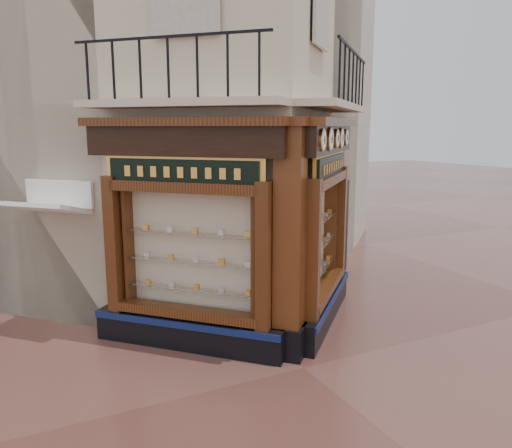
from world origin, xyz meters
TOP-DOWN VIEW (x-y plane):
  - ground at (0.00, 0.00)m, footprint 80.00×80.00m
  - main_building at (0.00, 6.16)m, footprint 11.31×11.31m
  - neighbour_left at (-2.47, 8.63)m, footprint 11.31×11.31m
  - neighbour_right at (2.47, 8.63)m, footprint 11.31×11.31m
  - shopfront_left at (-1.41, 1.57)m, footprint 2.86×2.86m
  - shopfront_right at (1.41, 1.57)m, footprint 2.86×2.86m
  - corner_pilaster at (0.00, 0.50)m, footprint 0.85×0.85m
  - balcony at (0.00, 1.49)m, footprint 5.94×2.97m
  - clock_a at (0.56, 0.46)m, footprint 0.29×0.29m
  - clock_b at (1.03, 0.93)m, footprint 0.32×0.32m
  - clock_c at (1.50, 1.40)m, footprint 0.28×0.28m
  - clock_d at (1.88, 1.77)m, footprint 0.31×0.31m
  - clock_e at (2.31, 2.21)m, footprint 0.28×0.28m
  - awning at (-3.51, 3.31)m, footprint 1.66×1.66m
  - signboard_left at (-1.46, 1.51)m, footprint 2.08×2.08m
  - signboard_right at (1.46, 1.51)m, footprint 1.98×1.98m

SIDE VIEW (x-z plane):
  - ground at x=0.00m, z-range 0.00..0.00m
  - awning at x=-3.51m, z-range -0.16..0.16m
  - corner_pilaster at x=0.00m, z-range -0.04..3.94m
  - shopfront_left at x=-1.41m, z-range -0.01..3.97m
  - shopfront_right at x=1.41m, z-range -0.01..3.97m
  - signboard_left at x=-1.46m, z-range 2.82..3.38m
  - signboard_right at x=1.46m, z-range 2.84..3.36m
  - clock_d at x=1.88m, z-range 3.42..3.82m
  - clock_a at x=0.56m, z-range 3.44..3.80m
  - clock_b at x=1.03m, z-range 3.42..3.82m
  - clock_e at x=2.31m, z-range 3.45..3.79m
  - clock_c at x=1.50m, z-range 3.44..3.80m
  - balcony at x=0.00m, z-range 3.70..4.73m
  - neighbour_left at x=-2.47m, z-range 0.00..11.00m
  - neighbour_right at x=2.47m, z-range 0.00..11.00m
  - main_building at x=0.00m, z-range 0.00..12.00m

